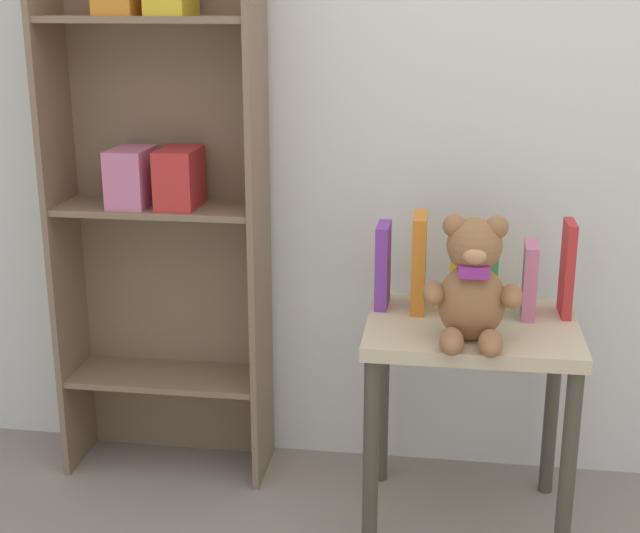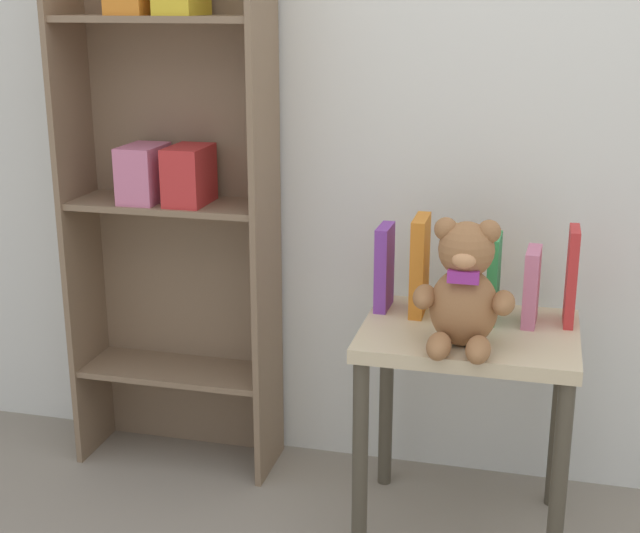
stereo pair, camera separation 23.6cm
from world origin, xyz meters
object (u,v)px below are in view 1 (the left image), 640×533
Objects in this scene: display_table at (470,360)px; book_standing_red at (567,269)px; book_standing_purple at (383,265)px; book_standing_orange at (419,262)px; teddy_bear at (473,285)px; book_standing_yellow at (455,268)px; book_standing_pink at (530,280)px; book_standing_green at (492,273)px; bookshelf_side at (161,172)px.

display_table is 2.29× the size of book_standing_red.
book_standing_purple is 0.10m from book_standing_orange.
book_standing_yellow is (-0.04, 0.22, -0.03)m from teddy_bear.
book_standing_red is (0.10, 0.02, 0.03)m from book_standing_pink.
book_standing_green is at bearing -7.02° from book_standing_yellow.
teddy_bear is 1.39× the size of book_standing_green.
book_standing_yellow is at bearing -2.24° from book_standing_purple.
display_table is 2.53× the size of book_standing_purple.
display_table is 0.26m from book_standing_pink.
book_standing_orange is 1.15× the size of book_standing_green.
book_standing_yellow reaches higher than book_standing_purple.
teddy_bear reaches higher than book_standing_red.
book_standing_yellow is at bearing 178.91° from book_standing_pink.
bookshelf_side is 1.15m from book_standing_red.
display_table is 2.56× the size of book_standing_green.
book_standing_pink is (0.10, -0.00, -0.01)m from book_standing_green.
bookshelf_side is 1.07m from book_standing_pink.
book_standing_green is at bearing -177.90° from book_standing_pink.
bookshelf_side is at bearing 171.04° from book_standing_purple.
display_table is at bearing -118.63° from book_standing_green.
bookshelf_side is at bearing 173.12° from book_standing_green.
bookshelf_side is 7.17× the size of book_standing_green.
teddy_bear is 0.22m from book_standing_green.
book_standing_red is at bearing 2.32° from book_standing_yellow.
book_standing_orange is 1.03× the size of book_standing_red.
teddy_bear is at bearing -58.72° from book_standing_orange.
teddy_bear reaches higher than book_standing_purple.
book_standing_red is at bearing 43.00° from teddy_bear.
book_standing_orange is (0.10, -0.01, 0.02)m from book_standing_purple.
book_standing_orange is 1.32× the size of book_standing_pink.
bookshelf_side is 6.42× the size of book_standing_red.
book_standing_green is 0.90× the size of book_standing_red.
display_table is 0.24m from book_standing_yellow.
teddy_bear is at bearing -137.48° from book_standing_red.
book_standing_purple is 0.88× the size of book_standing_orange.
teddy_bear is (-0.01, -0.13, 0.24)m from display_table.
bookshelf_side reaches higher than book_standing_pink.
book_standing_red is (0.19, 0.02, 0.01)m from book_standing_green.
bookshelf_side is 5.16× the size of teddy_bear.
bookshelf_side is at bearing 169.80° from book_standing_orange.
display_table is 0.35m from book_standing_red.
book_standing_orange is at bearing 178.40° from book_standing_green.
book_standing_purple reaches higher than book_standing_pink.
book_standing_orange reaches higher than book_standing_red.
book_standing_purple is at bearing 176.59° from book_standing_yellow.
teddy_bear reaches higher than book_standing_green.
teddy_bear reaches higher than book_standing_pink.
bookshelf_side reaches higher than book_standing_orange.
book_standing_yellow is 0.93× the size of book_standing_red.
teddy_bear reaches higher than book_standing_orange.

